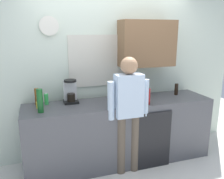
{
  "coord_description": "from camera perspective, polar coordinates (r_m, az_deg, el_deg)",
  "views": [
    {
      "loc": [
        -1.11,
        -2.72,
        1.92
      ],
      "look_at": [
        -0.14,
        0.25,
        1.13
      ],
      "focal_mm": 37.66,
      "sensor_mm": 36.0,
      "label": 1
    }
  ],
  "objects": [
    {
      "name": "bottle_olive_oil",
      "position": [
        3.68,
        7.59,
        0.42
      ],
      "size": [
        0.06,
        0.06,
        0.25
      ],
      "primitive_type": "cylinder",
      "color": "olive",
      "rests_on": "kitchen_counter"
    },
    {
      "name": "bottle_green_wine",
      "position": [
        3.02,
        -17.08,
        -2.64
      ],
      "size": [
        0.07,
        0.07,
        0.3
      ],
      "primitive_type": "cylinder",
      "color": "#195923",
      "rests_on": "kitchen_counter"
    },
    {
      "name": "person_at_sink",
      "position": [
        3.09,
        3.99,
        -4.17
      ],
      "size": [
        0.57,
        0.22,
        1.6
      ],
      "rotation": [
        0.0,
        0.0,
        -0.22
      ],
      "color": "brown",
      "rests_on": "ground_plane"
    },
    {
      "name": "potted_plant",
      "position": [
        3.1,
        1.5,
        -1.94
      ],
      "size": [
        0.15,
        0.15,
        0.23
      ],
      "color": "#9E5638",
      "rests_on": "kitchen_counter"
    },
    {
      "name": "bottle_clear_soda",
      "position": [
        3.4,
        6.22,
        -0.4
      ],
      "size": [
        0.09,
        0.09,
        0.28
      ],
      "primitive_type": "cylinder",
      "color": "#2D8C33",
      "rests_on": "kitchen_counter"
    },
    {
      "name": "back_wall_assembly",
      "position": [
        3.65,
        0.88,
        5.41
      ],
      "size": [
        4.31,
        0.42,
        2.6
      ],
      "color": "silver",
      "rests_on": "ground_plane"
    },
    {
      "name": "mixing_bowl",
      "position": [
        3.55,
        2.64,
        -1.39
      ],
      "size": [
        0.22,
        0.22,
        0.08
      ],
      "primitive_type": "cylinder",
      "color": "#4C72A5",
      "rests_on": "kitchen_counter"
    },
    {
      "name": "dish_soap",
      "position": [
        3.34,
        -15.66,
        -2.22
      ],
      "size": [
        0.06,
        0.06,
        0.18
      ],
      "color": "green",
      "rests_on": "kitchen_counter"
    },
    {
      "name": "cup_yellow_cup",
      "position": [
        3.23,
        -17.3,
        -3.58
      ],
      "size": [
        0.07,
        0.07,
        0.09
      ],
      "primitive_type": "cylinder",
      "color": "yellow",
      "rests_on": "kitchen_counter"
    },
    {
      "name": "bottle_amber_beer",
      "position": [
        3.36,
        -17.76,
        -1.65
      ],
      "size": [
        0.06,
        0.06,
        0.23
      ],
      "primitive_type": "cylinder",
      "color": "brown",
      "rests_on": "kitchen_counter"
    },
    {
      "name": "coffee_maker",
      "position": [
        3.35,
        -10.08,
        -0.63
      ],
      "size": [
        0.2,
        0.2,
        0.33
      ],
      "color": "black",
      "rests_on": "kitchen_counter"
    },
    {
      "name": "ground_plane",
      "position": [
        3.51,
        3.71,
        -19.06
      ],
      "size": [
        8.0,
        8.0,
        0.0
      ],
      "primitive_type": "plane",
      "color": "silver"
    },
    {
      "name": "kitchen_counter",
      "position": [
        3.53,
        2.01,
        -10.2
      ],
      "size": [
        2.71,
        0.64,
        0.93
      ],
      "primitive_type": "cube",
      "color": "#4C4C51",
      "rests_on": "ground_plane"
    },
    {
      "name": "bottle_red_vinegar",
      "position": [
        3.26,
        8.73,
        -1.69
      ],
      "size": [
        0.06,
        0.06,
        0.22
      ],
      "primitive_type": "cylinder",
      "color": "maroon",
      "rests_on": "kitchen_counter"
    },
    {
      "name": "dishwasher_panel",
      "position": [
        3.41,
        9.79,
        -12.19
      ],
      "size": [
        0.56,
        0.02,
        0.84
      ],
      "primitive_type": "cube",
      "color": "black",
      "rests_on": "ground_plane"
    },
    {
      "name": "bottle_dark_sauce",
      "position": [
        3.84,
        15.34,
        0.06
      ],
      "size": [
        0.06,
        0.06,
        0.18
      ],
      "primitive_type": "cylinder",
      "color": "black",
      "rests_on": "kitchen_counter"
    }
  ]
}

